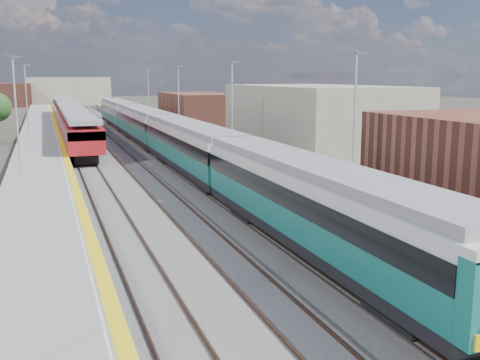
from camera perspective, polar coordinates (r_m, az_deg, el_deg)
ground at (r=54.73m, az=-10.05°, el=2.70°), size 320.00×320.00×0.00m
ballast_bed at (r=56.87m, az=-12.70°, el=2.93°), size 10.50×155.00×0.06m
tracks at (r=58.59m, az=-12.31°, el=3.23°), size 8.96×160.00×0.17m
platform_right at (r=58.13m, az=-5.31°, el=3.80°), size 4.70×155.00×8.52m
platform_left at (r=56.45m, az=-19.59°, el=3.02°), size 4.30×155.00×8.52m
green_train at (r=51.51m, az=-7.88°, el=4.84°), size 2.94×81.92×3.24m
red_train at (r=75.38m, az=-16.95°, el=6.19°), size 2.94×59.69×3.72m
tree_d at (r=80.29m, az=4.01°, el=8.09°), size 4.62×4.62×6.26m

